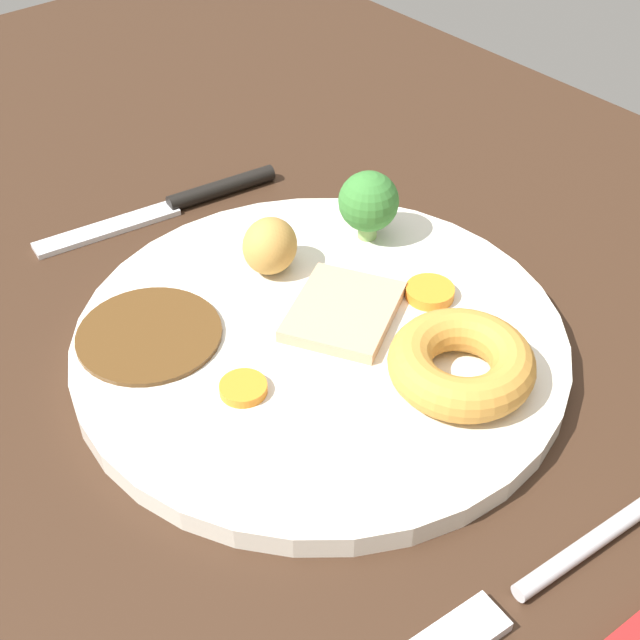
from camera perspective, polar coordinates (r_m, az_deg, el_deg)
dining_table at (r=53.77cm, az=-2.43°, el=-3.56°), size 120.00×84.00×3.60cm
dinner_plate at (r=52.19cm, az=-0.00°, el=-1.42°), size 29.13×29.13×1.40cm
gravy_pool at (r=52.36cm, az=-11.02°, el=-0.92°), size 8.53×8.53×0.30cm
meat_slice_main at (r=52.62cm, az=1.53°, el=0.57°), size 8.60×9.06×0.80cm
yorkshire_pudding at (r=48.62cm, az=9.15°, el=-2.79°), size 8.12×8.12×2.48cm
roast_potato_left at (r=55.58cm, az=-3.27°, el=4.83°), size 4.88×5.01×3.59cm
carrot_coin_front at (r=54.52cm, az=7.13°, el=1.80°), size 3.03×3.03×0.68cm
carrot_coin_back at (r=48.19cm, az=-4.99°, el=-4.42°), size 2.64×2.64×0.54cm
broccoli_floret at (r=57.99cm, az=3.17°, el=7.62°), size 4.00×4.00×4.79cm
fork at (r=43.18cm, az=14.00°, el=-16.04°), size 2.88×15.32×0.90cm
knife at (r=65.41cm, az=-9.00°, el=7.54°), size 4.15×18.51×1.20cm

